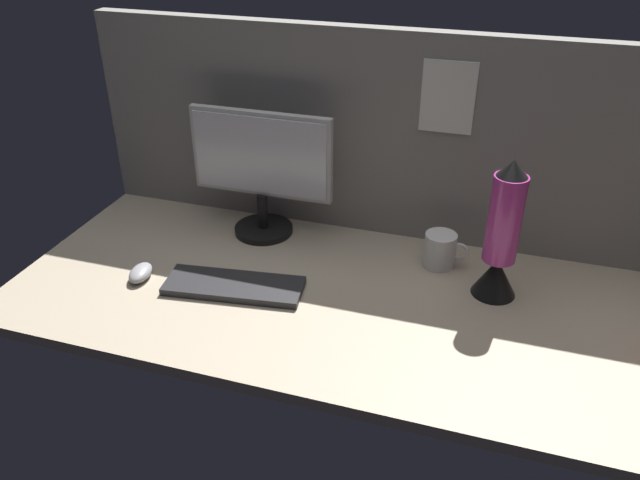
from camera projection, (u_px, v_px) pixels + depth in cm
name	position (u px, v px, depth cm)	size (l,w,h in cm)	color
ground_plane	(347.00, 298.00, 168.42)	(180.00, 80.00, 3.00)	tan
cubicle_wall_back	(384.00, 136.00, 183.22)	(180.00, 5.50, 61.19)	gray
monitor	(261.00, 168.00, 186.40)	(43.22, 18.00, 38.47)	black
keyboard	(234.00, 286.00, 168.90)	(37.00, 13.00, 2.00)	#262628
mouse	(141.00, 273.00, 173.21)	(5.60, 9.60, 3.40)	#99999E
mug_ceramic_white	(441.00, 250.00, 177.33)	(12.42, 8.93, 9.96)	white
lava_lamp	(501.00, 241.00, 159.84)	(11.66, 11.66, 38.17)	black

